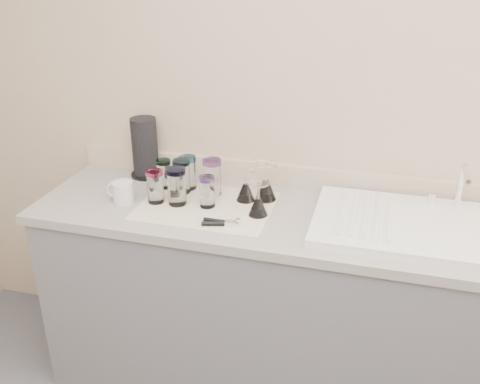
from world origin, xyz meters
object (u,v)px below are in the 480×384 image
(white_mug, at_px, (122,192))
(tumbler_lavender, at_px, (207,191))
(can_opener, at_px, (221,223))
(tumbler_extra, at_px, (182,176))
(tumbler_purple, at_px, (212,177))
(sink_unit, at_px, (422,226))
(tumbler_magenta, at_px, (155,186))
(tumbler_cyan, at_px, (188,172))
(goblet_back_right, at_px, (266,187))
(goblet_front_right, at_px, (258,204))
(goblet_back_left, at_px, (246,190))
(paper_towel_roll, at_px, (145,148))
(tumbler_teal, at_px, (164,174))
(tumbler_blue, at_px, (177,186))

(white_mug, bearing_deg, tumbler_lavender, 6.46)
(can_opener, bearing_deg, tumbler_lavender, 126.38)
(tumbler_extra, bearing_deg, tumbler_purple, 6.30)
(tumbler_lavender, bearing_deg, sink_unit, 2.21)
(tumbler_purple, bearing_deg, tumbler_magenta, -146.36)
(sink_unit, distance_m, tumbler_purple, 0.88)
(tumbler_cyan, distance_m, can_opener, 0.39)
(tumbler_purple, relative_size, tumbler_extra, 1.07)
(goblet_back_right, height_order, goblet_front_right, goblet_back_right)
(goblet_back_left, height_order, can_opener, goblet_back_left)
(tumbler_magenta, xyz_separation_m, white_mug, (-0.14, -0.02, -0.03))
(goblet_back_left, bearing_deg, tumbler_lavender, -143.60)
(sink_unit, height_order, goblet_back_left, sink_unit)
(white_mug, distance_m, paper_towel_roll, 0.31)
(tumbler_teal, distance_m, white_mug, 0.21)
(tumbler_teal, bearing_deg, goblet_front_right, -17.79)
(sink_unit, xyz_separation_m, paper_towel_roll, (-1.25, 0.22, 0.12))
(tumbler_cyan, bearing_deg, goblet_front_right, -25.30)
(tumbler_teal, relative_size, tumbler_purple, 0.82)
(tumbler_blue, xyz_separation_m, goblet_back_right, (0.35, 0.14, -0.03))
(goblet_back_right, bearing_deg, goblet_back_left, -158.09)
(goblet_back_right, bearing_deg, sink_unit, -8.94)
(tumbler_purple, height_order, white_mug, tumbler_purple)
(tumbler_lavender, relative_size, goblet_front_right, 0.94)
(sink_unit, distance_m, goblet_front_right, 0.64)
(sink_unit, relative_size, goblet_back_left, 5.75)
(tumbler_purple, distance_m, goblet_front_right, 0.28)
(tumbler_magenta, bearing_deg, can_opener, -20.72)
(can_opener, distance_m, paper_towel_roll, 0.65)
(tumbler_lavender, xyz_separation_m, goblet_back_right, (0.22, 0.13, -0.01))
(goblet_back_right, bearing_deg, tumbler_extra, -175.54)
(goblet_back_left, xyz_separation_m, goblet_front_right, (0.08, -0.12, -0.00))
(tumbler_extra, xyz_separation_m, goblet_front_right, (0.37, -0.12, -0.03))
(tumbler_blue, distance_m, tumbler_extra, 0.12)
(tumbler_blue, bearing_deg, can_opener, -29.28)
(tumbler_magenta, xyz_separation_m, tumbler_blue, (0.09, 0.01, 0.01))
(goblet_front_right, distance_m, paper_towel_roll, 0.68)
(goblet_back_left, distance_m, white_mug, 0.52)
(sink_unit, xyz_separation_m, tumbler_cyan, (-1.00, 0.12, 0.06))
(tumbler_magenta, bearing_deg, goblet_back_left, 18.24)
(tumbler_lavender, distance_m, white_mug, 0.37)
(sink_unit, distance_m, can_opener, 0.77)
(tumbler_purple, distance_m, tumbler_lavender, 0.12)
(tumbler_purple, bearing_deg, can_opener, -65.06)
(tumbler_purple, relative_size, paper_towel_roll, 0.57)
(paper_towel_roll, bearing_deg, tumbler_lavender, -33.04)
(tumbler_blue, bearing_deg, tumbler_lavender, 4.86)
(tumbler_lavender, xyz_separation_m, paper_towel_roll, (-0.39, 0.25, 0.06))
(can_opener, bearing_deg, tumbler_blue, 150.72)
(tumbler_teal, distance_m, tumbler_lavender, 0.28)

